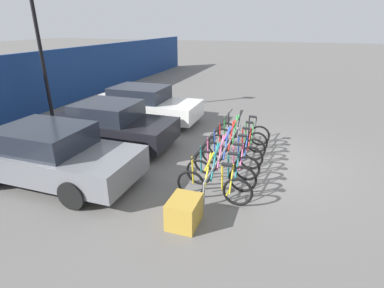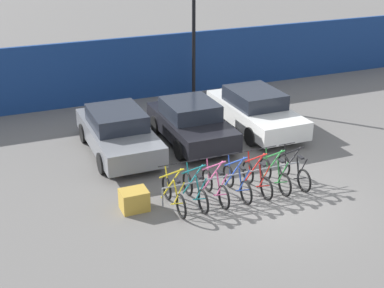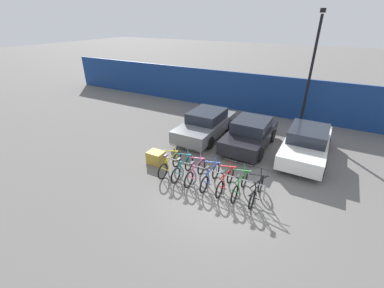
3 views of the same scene
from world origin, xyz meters
name	(u,v)px [view 2 (image 2 of 3)]	position (x,y,z in m)	size (l,w,h in m)	color
ground_plane	(268,199)	(0.00, 0.00, 0.00)	(120.00, 120.00, 0.00)	#605E5B
hoarding_wall	(153,67)	(0.00, 9.50, 1.28)	(36.00, 0.16, 2.56)	navy
bike_rack	(234,177)	(-0.70, 0.68, 0.49)	(4.17, 0.04, 0.57)	gray
bicycle_yellow	(174,195)	(-2.51, 0.53, 0.38)	(0.68, 1.71, 1.05)	black
bicycle_teal	(195,191)	(-1.90, 0.53, 0.38)	(0.68, 1.71, 1.05)	black
bicycle_pink	(215,187)	(-1.32, 0.53, 0.38)	(0.68, 1.71, 1.05)	black
bicycle_blue	(237,183)	(-0.68, 0.53, 0.38)	(0.68, 1.71, 1.05)	black
bicycle_red	(257,179)	(-0.06, 0.53, 0.38)	(0.68, 1.71, 1.05)	black
bicycle_green	(275,175)	(0.50, 0.53, 0.38)	(0.68, 1.71, 1.05)	black
bicycle_black	(294,171)	(1.12, 0.53, 0.38)	(0.68, 1.71, 1.05)	black
car_grey	(118,132)	(-2.86, 4.54, 0.69)	(1.91, 4.36, 1.40)	slate
car_black	(191,122)	(-0.40, 4.44, 0.69)	(1.91, 3.94, 1.40)	black
car_white	(255,110)	(2.15, 4.67, 0.69)	(1.91, 4.42, 1.40)	silver
lamp_post	(194,14)	(1.41, 8.50, 3.46)	(0.24, 0.44, 6.20)	black
cargo_crate	(134,200)	(-3.47, 0.85, 0.28)	(0.70, 0.56, 0.55)	#B28C33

